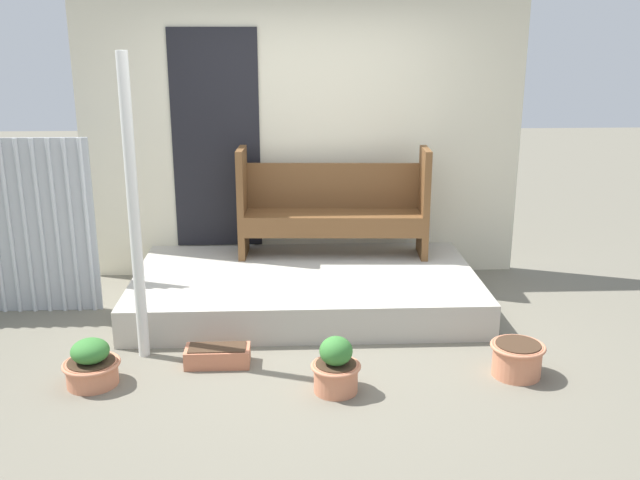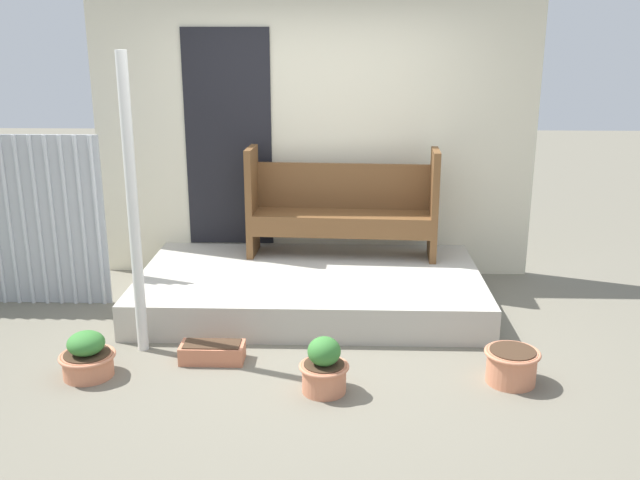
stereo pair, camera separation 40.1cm
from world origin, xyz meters
The scene contains 9 objects.
ground_plane centered at (0.00, 0.00, 0.00)m, with size 24.00×24.00×0.00m, color #706B5B.
porch_slab centered at (-0.02, 0.84, 0.14)m, with size 2.89×1.68×0.29m.
house_wall centered at (-0.06, 1.71, 1.30)m, with size 4.09×0.08×2.60m.
support_post centered at (-1.22, -0.10, 1.07)m, with size 0.08×0.08×2.15m.
bench centered at (0.25, 1.36, 0.77)m, with size 1.71×0.48×0.98m.
flower_pot_left centered at (-1.48, -0.54, 0.14)m, with size 0.38×0.38×0.32m.
flower_pot_middle centered at (0.14, -0.70, 0.17)m, with size 0.33×0.33×0.38m.
flower_pot_right centered at (1.39, -0.54, 0.13)m, with size 0.37×0.37×0.23m.
planter_box_rect centered at (-0.67, -0.28, 0.07)m, with size 0.45×0.21×0.14m.
Camera 2 is at (0.25, -4.90, 2.28)m, focal length 40.00 mm.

